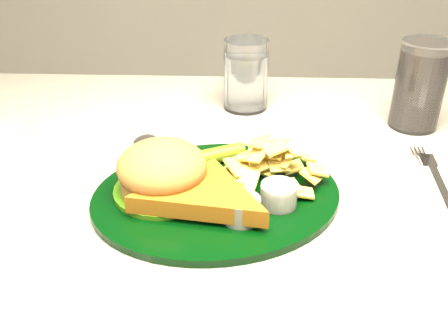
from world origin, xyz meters
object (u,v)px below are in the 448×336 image
at_px(cola_glass, 420,85).
at_px(fork_napkin, 441,188).
at_px(water_glass, 246,75).
at_px(dinner_plate, 217,175).

xyz_separation_m(cola_glass, fork_napkin, (-0.02, -0.20, -0.06)).
bearing_deg(water_glass, fork_napkin, -46.33).
bearing_deg(fork_napkin, cola_glass, 89.89).
bearing_deg(dinner_plate, cola_glass, 19.69).
bearing_deg(fork_napkin, dinner_plate, -169.03).
relative_size(dinner_plate, fork_napkin, 1.95).
bearing_deg(fork_napkin, water_glass, 139.14).
distance_m(water_glass, cola_glass, 0.28).
bearing_deg(dinner_plate, fork_napkin, -11.27).
height_order(dinner_plate, water_glass, water_glass).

